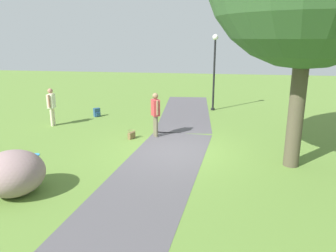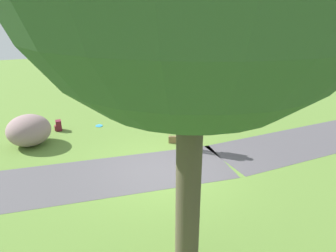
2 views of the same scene
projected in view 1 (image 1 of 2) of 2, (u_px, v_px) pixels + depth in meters
The scene contains 11 objects.
ground_plane at pixel (179, 151), 10.65m from camera, with size 48.00×48.00×0.00m, color olive.
footpath_segment_near at pixel (186, 111), 16.44m from camera, with size 8.15×2.88×0.01m.
footpath_segment_mid at pixel (155, 174), 8.84m from camera, with size 8.15×2.89×0.01m.
lamp_post at pixel (214, 65), 16.04m from camera, with size 0.28×0.28×3.77m.
lawn_boulder at pixel (13, 173), 7.58m from camera, with size 2.01×2.01×1.07m.
woman_with_handbag at pixel (155, 112), 11.97m from camera, with size 0.46×0.39×1.66m.
man_near_boulder at pixel (51, 104), 13.49m from camera, with size 0.52×0.28×1.58m.
handbag_on_grass at pixel (132, 135), 11.90m from camera, with size 0.35×0.35×0.31m.
backpack_by_boulder at pixel (1, 168), 8.75m from camera, with size 0.27×0.29×0.40m.
spare_backpack_on_lawn at pixel (97, 112), 15.25m from camera, with size 0.35×0.35×0.40m.
frisbee_on_grass at pixel (35, 155), 10.24m from camera, with size 0.28×0.28×0.02m.
Camera 1 is at (9.99, 1.23, 3.60)m, focal length 34.52 mm.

